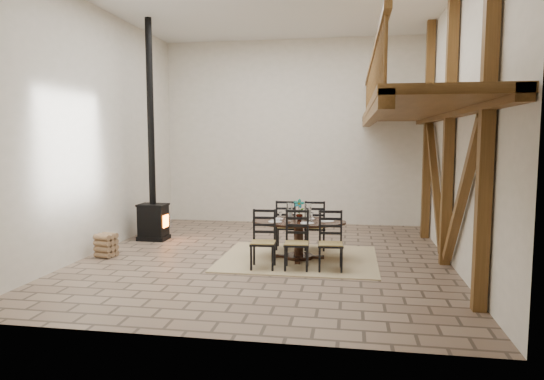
% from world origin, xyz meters
% --- Properties ---
extents(ground, '(8.00, 8.00, 0.00)m').
position_xyz_m(ground, '(0.00, 0.00, 0.00)').
color(ground, '#8A715C').
rests_on(ground, ground).
extents(room_shell, '(7.02, 8.02, 5.01)m').
position_xyz_m(room_shell, '(1.19, 0.00, 3.01)').
color(room_shell, white).
rests_on(room_shell, ground).
extents(rug, '(3.00, 2.50, 0.02)m').
position_xyz_m(rug, '(0.65, -0.05, 0.01)').
color(rug, tan).
rests_on(rug, ground).
extents(dining_table, '(1.88, 2.10, 1.17)m').
position_xyz_m(dining_table, '(0.66, -0.16, 0.41)').
color(dining_table, black).
rests_on(dining_table, ground).
extents(wood_stove, '(0.66, 0.52, 5.00)m').
position_xyz_m(wood_stove, '(-2.86, 1.20, 1.13)').
color(wood_stove, black).
rests_on(wood_stove, ground).
extents(log_basket, '(0.52, 0.52, 0.43)m').
position_xyz_m(log_basket, '(-3.01, 1.67, 0.19)').
color(log_basket, brown).
rests_on(log_basket, ground).
extents(log_stack, '(0.41, 0.41, 0.47)m').
position_xyz_m(log_stack, '(-3.11, -0.52, 0.23)').
color(log_stack, '#A08459').
rests_on(log_stack, ground).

